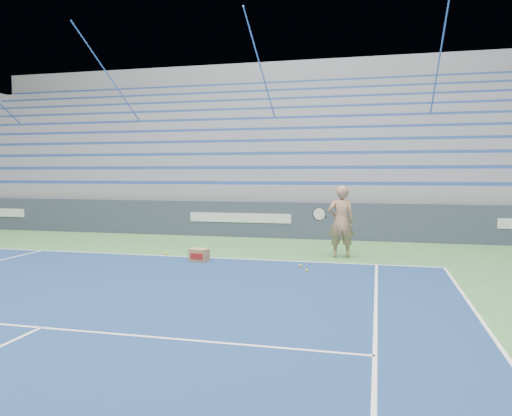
% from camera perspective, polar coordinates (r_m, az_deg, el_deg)
% --- Properties ---
extents(sponsor_barrier, '(30.00, 0.32, 1.10)m').
position_cam_1_polar(sponsor_barrier, '(15.47, -1.72, -1.26)').
color(sponsor_barrier, '#363E53').
rests_on(sponsor_barrier, ground).
extents(bleachers, '(31.00, 9.15, 7.30)m').
position_cam_1_polar(bleachers, '(20.98, 2.45, 5.06)').
color(bleachers, gray).
rests_on(bleachers, ground).
extents(tennis_player, '(0.95, 0.89, 1.68)m').
position_cam_1_polar(tennis_player, '(11.79, 9.66, -1.53)').
color(tennis_player, tan).
rests_on(tennis_player, ground).
extents(ball_box, '(0.44, 0.37, 0.29)m').
position_cam_1_polar(ball_box, '(11.20, -6.52, -5.39)').
color(ball_box, '#A87D51').
rests_on(ball_box, ground).
extents(tennis_ball_0, '(0.07, 0.07, 0.07)m').
position_cam_1_polar(tennis_ball_0, '(12.22, -10.27, -5.17)').
color(tennis_ball_0, '#CDDB2C').
rests_on(tennis_ball_0, ground).
extents(tennis_ball_1, '(0.07, 0.07, 0.07)m').
position_cam_1_polar(tennis_ball_1, '(10.03, 5.86, -7.13)').
color(tennis_ball_1, '#CDDB2C').
rests_on(tennis_ball_1, ground).
extents(tennis_ball_2, '(0.07, 0.07, 0.07)m').
position_cam_1_polar(tennis_ball_2, '(12.40, -10.37, -5.03)').
color(tennis_ball_2, '#CDDB2C').
rests_on(tennis_ball_2, ground).
extents(tennis_ball_3, '(0.07, 0.07, 0.07)m').
position_cam_1_polar(tennis_ball_3, '(10.51, 5.13, -6.62)').
color(tennis_ball_3, '#CDDB2C').
rests_on(tennis_ball_3, ground).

